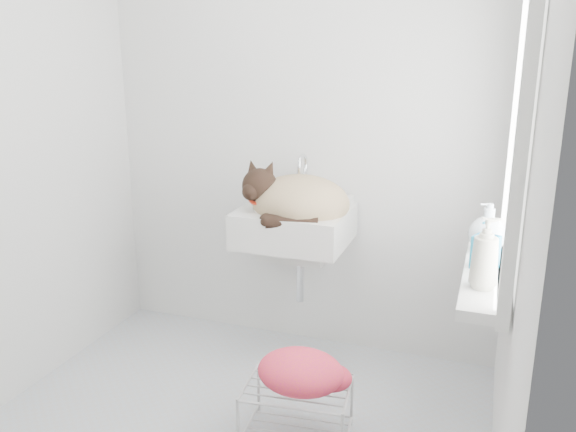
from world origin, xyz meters
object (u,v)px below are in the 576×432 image
(cat, at_px, (295,202))
(bottle_c, at_px, (486,250))
(sink, at_px, (295,209))
(wire_rack, at_px, (297,408))
(bottle_b, at_px, (484,268))
(bottle_a, at_px, (482,287))

(cat, bearing_deg, bottle_c, -15.27)
(sink, relative_size, cat, 1.03)
(wire_rack, xyz_separation_m, bottle_c, (0.70, 0.31, 0.70))
(sink, bearing_deg, bottle_b, -31.08)
(cat, height_order, bottle_b, cat)
(sink, distance_m, bottle_c, 1.00)
(bottle_c, bearing_deg, bottle_a, -90.00)
(sink, distance_m, bottle_a, 1.21)
(wire_rack, height_order, bottle_b, bottle_b)
(sink, height_order, bottle_a, sink)
(sink, xyz_separation_m, bottle_c, (0.94, -0.35, 0.00))
(sink, bearing_deg, wire_rack, -69.91)
(sink, distance_m, cat, 0.05)
(sink, relative_size, wire_rack, 1.27)
(wire_rack, height_order, bottle_c, bottle_c)
(wire_rack, bearing_deg, bottle_c, 23.98)
(bottle_b, distance_m, bottle_c, 0.22)
(bottle_a, height_order, bottle_b, bottle_a)
(wire_rack, distance_m, bottle_b, 1.00)
(bottle_a, distance_m, bottle_c, 0.42)
(sink, relative_size, bottle_b, 2.94)
(cat, bearing_deg, bottle_a, -34.52)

